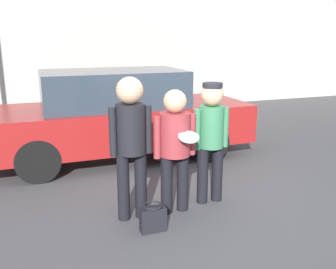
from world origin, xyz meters
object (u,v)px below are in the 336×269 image
object	(u,v)px
person_middle_with_frisbee	(175,141)
person_right	(211,133)
handbag	(153,218)
person_left	(131,136)
shrub	(162,95)
parked_car_near	(118,115)

from	to	relation	value
person_middle_with_frisbee	person_right	bearing A→B (deg)	11.92
person_middle_with_frisbee	handbag	size ratio (longest dim) A/B	4.76
person_left	shrub	size ratio (longest dim) A/B	1.79
shrub	person_left	bearing A→B (deg)	-112.16
person_right	shrub	distance (m)	6.65
person_middle_with_frisbee	shrub	xyz separation A→B (m)	(2.11, 6.57, -0.45)
parked_car_near	person_right	bearing A→B (deg)	-72.56
person_left	handbag	world-z (taller)	person_left
parked_car_near	person_left	bearing A→B (deg)	-98.94
person_left	shrub	world-z (taller)	person_left
person_left	person_middle_with_frisbee	bearing A→B (deg)	-0.90
person_middle_with_frisbee	parked_car_near	xyz separation A→B (m)	(-0.18, 2.46, -0.13)
handbag	shrub	bearing A→B (deg)	70.00
person_left	parked_car_near	xyz separation A→B (m)	(0.38, 2.45, -0.25)
person_middle_with_frisbee	person_right	distance (m)	0.57
parked_car_near	handbag	distance (m)	2.94
person_middle_with_frisbee	parked_car_near	world-z (taller)	parked_car_near
person_left	shrub	distance (m)	7.10
person_right	shrub	size ratio (longest dim) A/B	1.66
person_left	shrub	xyz separation A→B (m)	(2.67, 6.56, -0.57)
person_middle_with_frisbee	shrub	bearing A→B (deg)	72.19
person_left	person_right	bearing A→B (deg)	5.57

